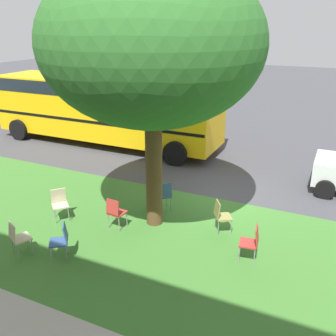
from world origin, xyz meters
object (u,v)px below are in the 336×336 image
object	(u,v)px
chair_1	(221,214)
chair_3	(164,194)
chair_4	(18,236)
chair_0	(252,241)
chair_2	(61,239)
chair_5	(60,202)
chair_6	(115,211)
school_bus	(104,105)
street_tree	(152,45)

from	to	relation	value
chair_1	chair_3	bearing A→B (deg)	-14.44
chair_4	chair_0	bearing A→B (deg)	-157.00
chair_2	chair_5	bearing A→B (deg)	-48.84
chair_6	school_bus	xyz separation A→B (m)	(4.51, -6.30, 1.24)
chair_1	chair_2	world-z (taller)	same
chair_3	chair_4	world-z (taller)	same
chair_2	chair_1	bearing A→B (deg)	-137.91
chair_0	chair_3	world-z (taller)	same
street_tree	chair_2	bearing A→B (deg)	63.67
chair_1	school_bus	distance (m)	8.94
chair_5	school_bus	bearing A→B (deg)	-66.63
chair_0	chair_2	xyz separation A→B (m)	(4.00, 1.77, 0.00)
chair_5	chair_4	bearing A→B (deg)	99.59
street_tree	chair_5	world-z (taller)	street_tree
chair_2	street_tree	bearing A→B (deg)	-116.33
chair_6	school_bus	world-z (taller)	school_bus
chair_0	school_bus	world-z (taller)	school_bus
chair_3	chair_4	bearing A→B (deg)	59.29
chair_1	chair_6	bearing A→B (deg)	21.24
chair_3	school_bus	xyz separation A→B (m)	(5.21, -4.82, 1.24)
school_bus	street_tree	bearing A→B (deg)	133.50
chair_4	chair_6	world-z (taller)	same
chair_1	chair_0	bearing A→B (deg)	138.09
street_tree	chair_3	bearing A→B (deg)	-83.32
chair_1	chair_6	world-z (taller)	same
chair_1	chair_5	world-z (taller)	same
chair_1	school_bus	world-z (taller)	school_bus
street_tree	school_bus	distance (m)	8.24
street_tree	chair_5	size ratio (longest dim) A/B	7.55
chair_0	chair_5	bearing A→B (deg)	3.05
chair_3	chair_5	size ratio (longest dim) A/B	1.00
street_tree	chair_6	xyz separation A→B (m)	(0.79, 0.72, -4.16)
street_tree	school_bus	bearing A→B (deg)	-46.50
street_tree	chair_4	bearing A→B (deg)	51.59
chair_0	chair_5	size ratio (longest dim) A/B	1.00
chair_2	chair_6	world-z (taller)	same
chair_5	chair_2	bearing A→B (deg)	131.16
chair_4	street_tree	bearing A→B (deg)	-128.41
street_tree	chair_6	size ratio (longest dim) A/B	7.55
street_tree	school_bus	xyz separation A→B (m)	(5.30, -5.59, -2.92)
street_tree	chair_3	size ratio (longest dim) A/B	7.55
chair_1	chair_6	distance (m)	2.77
chair_4	chair_2	bearing A→B (deg)	-160.71
chair_0	street_tree	bearing A→B (deg)	-12.67
chair_4	school_bus	world-z (taller)	school_bus
chair_1	chair_4	bearing A→B (deg)	37.42
chair_0	school_bus	size ratio (longest dim) A/B	0.08
chair_0	chair_1	world-z (taller)	same
chair_5	chair_6	xyz separation A→B (m)	(-1.70, -0.20, 0.00)
chair_0	school_bus	xyz separation A→B (m)	(8.11, -6.22, 1.24)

